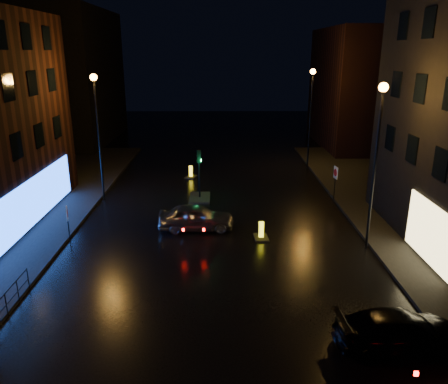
# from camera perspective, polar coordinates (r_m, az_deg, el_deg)

# --- Properties ---
(ground) EXTENTS (120.00, 120.00, 0.00)m
(ground) POSITION_cam_1_polar(r_m,az_deg,el_deg) (17.59, -1.16, -15.74)
(ground) COLOR black
(ground) RESTS_ON ground
(building_far_left) EXTENTS (8.00, 16.00, 14.00)m
(building_far_left) POSITION_cam_1_polar(r_m,az_deg,el_deg) (52.28, -19.22, 13.99)
(building_far_left) COLOR black
(building_far_left) RESTS_ON ground
(building_far_right) EXTENTS (8.00, 14.00, 12.00)m
(building_far_right) POSITION_cam_1_polar(r_m,az_deg,el_deg) (49.07, 17.43, 12.78)
(building_far_right) COLOR black
(building_far_right) RESTS_ON ground
(street_lamp_lfar) EXTENTS (0.44, 0.44, 8.37)m
(street_lamp_lfar) POSITION_cam_1_polar(r_m,az_deg,el_deg) (30.02, -16.24, 9.23)
(street_lamp_lfar) COLOR black
(street_lamp_lfar) RESTS_ON ground
(street_lamp_rnear) EXTENTS (0.44, 0.44, 8.37)m
(street_lamp_rnear) POSITION_cam_1_polar(r_m,az_deg,el_deg) (22.38, 19.41, 6.14)
(street_lamp_rnear) COLOR black
(street_lamp_rnear) RESTS_ON ground
(street_lamp_rfar) EXTENTS (0.44, 0.44, 8.37)m
(street_lamp_rfar) POSITION_cam_1_polar(r_m,az_deg,el_deg) (37.65, 11.30, 11.23)
(street_lamp_rfar) COLOR black
(street_lamp_rfar) RESTS_ON ground
(traffic_signal) EXTENTS (1.40, 2.40, 3.45)m
(traffic_signal) POSITION_cam_1_polar(r_m,az_deg,el_deg) (30.12, -3.21, 0.04)
(traffic_signal) COLOR black
(traffic_signal) RESTS_ON ground
(silver_hatchback) EXTENTS (4.32, 1.84, 1.46)m
(silver_hatchback) POSITION_cam_1_polar(r_m,az_deg,el_deg) (24.93, -3.67, -3.31)
(silver_hatchback) COLOR #95989C
(silver_hatchback) RESTS_ON ground
(dark_sedan) EXTENTS (4.63, 2.17, 1.31)m
(dark_sedan) POSITION_cam_1_polar(r_m,az_deg,el_deg) (16.75, 22.04, -16.45)
(dark_sedan) COLOR black
(dark_sedan) RESTS_ON ground
(bollard_near) EXTENTS (0.81, 1.15, 0.96)m
(bollard_near) POSITION_cam_1_polar(r_m,az_deg,el_deg) (23.97, 4.87, -5.58)
(bollard_near) COLOR black
(bollard_near) RESTS_ON ground
(bollard_far) EXTENTS (1.05, 1.28, 0.96)m
(bollard_far) POSITION_cam_1_polar(r_m,az_deg,el_deg) (35.34, -4.34, 2.24)
(bollard_far) COLOR black
(bollard_far) RESTS_ON ground
(road_sign_left) EXTENTS (0.19, 0.50, 2.10)m
(road_sign_left) POSITION_cam_1_polar(r_m,az_deg,el_deg) (24.04, -19.77, -3.06)
(road_sign_left) COLOR black
(road_sign_left) RESTS_ON ground
(road_sign_right) EXTENTS (0.15, 0.60, 2.47)m
(road_sign_right) POSITION_cam_1_polar(r_m,az_deg,el_deg) (29.94, 14.35, 2.08)
(road_sign_right) COLOR black
(road_sign_right) RESTS_ON ground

